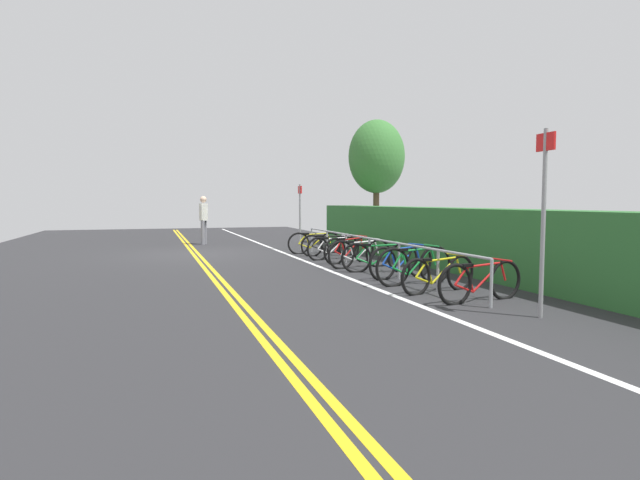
{
  "coord_description": "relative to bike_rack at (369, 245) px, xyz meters",
  "views": [
    {
      "loc": [
        16.21,
        -1.27,
        1.6
      ],
      "look_at": [
        5.38,
        2.24,
        0.75
      ],
      "focal_mm": 29.38,
      "sensor_mm": 36.0,
      "label": 1
    }
  ],
  "objects": [
    {
      "name": "ground_plane",
      "position": [
        -5.03,
        -3.56,
        -0.61
      ],
      "size": [
        31.18,
        13.63,
        0.05
      ],
      "primitive_type": "cube",
      "color": "#2B2B2D"
    },
    {
      "name": "centre_line_yellow_inner",
      "position": [
        -5.03,
        -3.64,
        -0.58
      ],
      "size": [
        28.06,
        0.1,
        0.0
      ],
      "primitive_type": "cube",
      "color": "gold",
      "rests_on": "ground_plane"
    },
    {
      "name": "centre_line_yellow_outer",
      "position": [
        -5.03,
        -3.48,
        -0.58
      ],
      "size": [
        28.06,
        0.1,
        0.0
      ],
      "primitive_type": "cube",
      "color": "gold",
      "rests_on": "ground_plane"
    },
    {
      "name": "bike_lane_stripe_white",
      "position": [
        -5.03,
        -0.93,
        -0.58
      ],
      "size": [
        28.06,
        0.12,
        0.0
      ],
      "primitive_type": "cube",
      "color": "white",
      "rests_on": "ground_plane"
    },
    {
      "name": "bike_rack",
      "position": [
        0.0,
        0.0,
        0.0
      ],
      "size": [
        9.25,
        0.05,
        0.76
      ],
      "color": "#9EA0A5",
      "rests_on": "ground_plane"
    },
    {
      "name": "bicycle_0",
      "position": [
        -4.02,
        -0.08,
        -0.25
      ],
      "size": [
        0.46,
        1.7,
        0.71
      ],
      "color": "black",
      "rests_on": "ground_plane"
    },
    {
      "name": "bicycle_1",
      "position": [
        -3.22,
        0.11,
        -0.26
      ],
      "size": [
        0.46,
        1.7,
        0.68
      ],
      "color": "black",
      "rests_on": "ground_plane"
    },
    {
      "name": "bicycle_2",
      "position": [
        -2.31,
        -0.07,
        -0.26
      ],
      "size": [
        0.46,
        1.63,
        0.69
      ],
      "color": "black",
      "rests_on": "ground_plane"
    },
    {
      "name": "bicycle_3",
      "position": [
        -1.39,
        0.04,
        -0.24
      ],
      "size": [
        0.64,
        1.61,
        0.73
      ],
      "color": "black",
      "rests_on": "ground_plane"
    },
    {
      "name": "bicycle_4",
      "position": [
        -0.41,
        -0.07,
        -0.24
      ],
      "size": [
        0.46,
        1.72,
        0.73
      ],
      "color": "black",
      "rests_on": "ground_plane"
    },
    {
      "name": "bicycle_5",
      "position": [
        0.45,
        0.05,
        -0.25
      ],
      "size": [
        0.58,
        1.7,
        0.72
      ],
      "color": "black",
      "rests_on": "ground_plane"
    },
    {
      "name": "bicycle_6",
      "position": [
        1.42,
        0.11,
        -0.24
      ],
      "size": [
        0.58,
        1.68,
        0.73
      ],
      "color": "black",
      "rests_on": "ground_plane"
    },
    {
      "name": "bicycle_7",
      "position": [
        2.28,
        -0.05,
        -0.21
      ],
      "size": [
        0.46,
        1.74,
        0.78
      ],
      "color": "black",
      "rests_on": "ground_plane"
    },
    {
      "name": "bicycle_8",
      "position": [
        3.16,
        -0.04,
        -0.26
      ],
      "size": [
        0.56,
        1.69,
        0.69
      ],
      "color": "black",
      "rests_on": "ground_plane"
    },
    {
      "name": "bicycle_9",
      "position": [
        4.13,
        0.14,
        -0.26
      ],
      "size": [
        0.46,
        1.72,
        0.69
      ],
      "color": "black",
      "rests_on": "ground_plane"
    },
    {
      "name": "pedestrian",
      "position": [
        -8.49,
        -2.98,
        0.45
      ],
      "size": [
        0.46,
        0.32,
        1.78
      ],
      "color": "slate",
      "rests_on": "ground_plane"
    },
    {
      "name": "sign_post_near",
      "position": [
        -5.26,
        -0.19,
        0.72
      ],
      "size": [
        0.36,
        0.06,
        2.15
      ],
      "color": "gray",
      "rests_on": "ground_plane"
    },
    {
      "name": "sign_post_far",
      "position": [
        5.37,
        0.24,
        0.95
      ],
      "size": [
        0.36,
        0.06,
        2.57
      ],
      "color": "gray",
      "rests_on": "ground_plane"
    },
    {
      "name": "hedge_backdrop",
      "position": [
        1.5,
        2.01,
        0.14
      ],
      "size": [
        18.2,
        1.0,
        1.44
      ],
      "primitive_type": "cube",
      "color": "#2D6B30",
      "rests_on": "ground_plane"
    },
    {
      "name": "tree_near_left",
      "position": [
        -6.84,
        3.22,
        2.65
      ],
      "size": [
        2.09,
        2.09,
        4.61
      ],
      "color": "brown",
      "rests_on": "ground_plane"
    }
  ]
}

